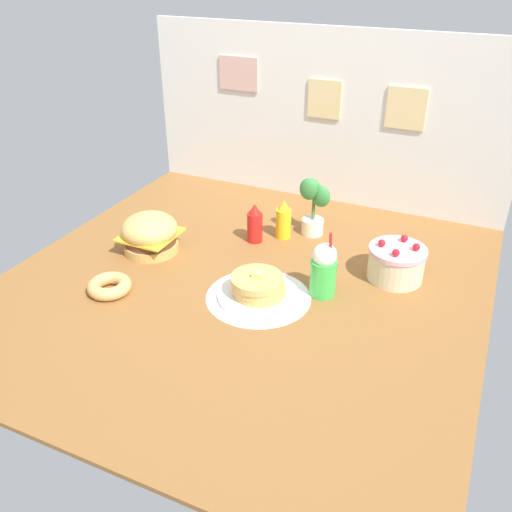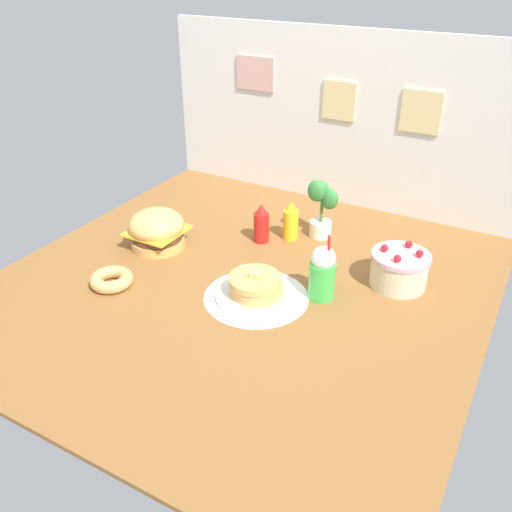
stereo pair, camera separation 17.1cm
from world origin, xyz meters
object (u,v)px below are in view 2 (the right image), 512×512
ketchup_bottle (261,224)px  donut_pink_glaze (111,279)px  pancake_stack (256,288)px  burger (157,230)px  cream_soda_cup (322,273)px  layer_cake (399,269)px  potted_plant (321,206)px  mustard_bottle (291,221)px

ketchup_bottle → donut_pink_glaze: size_ratio=1.08×
pancake_stack → burger: bearing=166.5°
ketchup_bottle → cream_soda_cup: 0.57m
pancake_stack → layer_cake: bearing=38.6°
layer_cake → potted_plant: potted_plant is taller
donut_pink_glaze → cream_soda_cup: bearing=23.6°
layer_cake → donut_pink_glaze: layer_cake is taller
mustard_bottle → pancake_stack: bearing=-79.0°
layer_cake → cream_soda_cup: 0.37m
burger → cream_soda_cup: 0.90m
cream_soda_cup → potted_plant: bearing=114.0°
burger → cream_soda_cup: cream_soda_cup is taller
burger → potted_plant: potted_plant is taller
layer_cake → ketchup_bottle: 0.73m
pancake_stack → cream_soda_cup: bearing=30.3°
burger → potted_plant: (0.67, 0.51, 0.07)m
cream_soda_cup → donut_pink_glaze: cream_soda_cup is taller
cream_soda_cup → donut_pink_glaze: size_ratio=1.61×
pancake_stack → donut_pink_glaze: size_ratio=1.83×
donut_pink_glaze → pancake_stack: bearing=20.7°
potted_plant → ketchup_bottle: bearing=-140.0°
layer_cake → mustard_bottle: size_ratio=1.25×
burger → ketchup_bottle: bearing=35.7°
donut_pink_glaze → burger: bearing=96.5°
potted_plant → mustard_bottle: bearing=-140.5°
potted_plant → burger: bearing=-142.7°
mustard_bottle → layer_cake: bearing=-14.9°
potted_plant → pancake_stack: bearing=-90.9°
cream_soda_cup → donut_pink_glaze: bearing=-156.4°
burger → pancake_stack: 0.67m
layer_cake → donut_pink_glaze: size_ratio=1.34×
burger → potted_plant: bearing=37.3°
pancake_stack → potted_plant: size_ratio=1.11×
ketchup_bottle → mustard_bottle: bearing=40.4°
pancake_stack → mustard_bottle: size_ratio=1.70×
layer_cake → cream_soda_cup: cream_soda_cup is taller
mustard_bottle → cream_soda_cup: cream_soda_cup is taller
pancake_stack → layer_cake: (0.50, 0.40, 0.03)m
ketchup_bottle → potted_plant: 0.32m
pancake_stack → ketchup_bottle: 0.52m
mustard_bottle → potted_plant: bearing=39.5°
burger → cream_soda_cup: bearing=-1.0°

